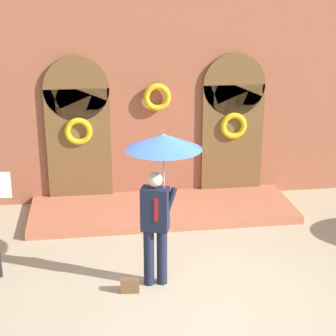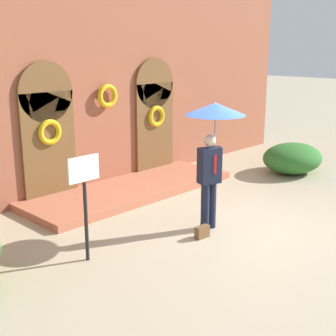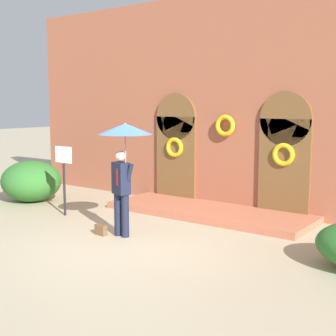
{
  "view_description": "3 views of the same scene",
  "coord_description": "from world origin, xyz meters",
  "px_view_note": "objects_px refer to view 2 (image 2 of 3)",
  "views": [
    {
      "loc": [
        -1.37,
        -7.21,
        4.39
      ],
      "look_at": [
        -0.08,
        1.76,
        1.39
      ],
      "focal_mm": 60.0,
      "sensor_mm": 36.0,
      "label": 1
    },
    {
      "loc": [
        -6.92,
        -4.83,
        3.36
      ],
      "look_at": [
        -0.58,
        1.31,
        1.03
      ],
      "focal_mm": 50.0,
      "sensor_mm": 36.0,
      "label": 2
    },
    {
      "loc": [
        5.95,
        -6.75,
        2.75
      ],
      "look_at": [
        -0.38,
        1.87,
        1.28
      ],
      "focal_mm": 50.0,
      "sensor_mm": 36.0,
      "label": 3
    }
  ],
  "objects_px": {
    "person_with_umbrella": "(214,128)",
    "shrub_right": "(292,158)",
    "handbag": "(202,232)",
    "sign_post": "(85,191)"
  },
  "relations": [
    {
      "from": "handbag",
      "to": "sign_post",
      "type": "relative_size",
      "value": 0.16
    },
    {
      "from": "handbag",
      "to": "sign_post",
      "type": "bearing_deg",
      "value": 164.03
    },
    {
      "from": "person_with_umbrella",
      "to": "handbag",
      "type": "relative_size",
      "value": 8.44
    },
    {
      "from": "person_with_umbrella",
      "to": "handbag",
      "type": "bearing_deg",
      "value": -158.56
    },
    {
      "from": "shrub_right",
      "to": "person_with_umbrella",
      "type": "bearing_deg",
      "value": -168.75
    },
    {
      "from": "person_with_umbrella",
      "to": "shrub_right",
      "type": "height_order",
      "value": "person_with_umbrella"
    },
    {
      "from": "person_with_umbrella",
      "to": "shrub_right",
      "type": "relative_size",
      "value": 1.32
    },
    {
      "from": "person_with_umbrella",
      "to": "handbag",
      "type": "height_order",
      "value": "person_with_umbrella"
    },
    {
      "from": "sign_post",
      "to": "shrub_right",
      "type": "distance_m",
      "value": 7.13
    },
    {
      "from": "sign_post",
      "to": "person_with_umbrella",
      "type": "bearing_deg",
      "value": -12.48
    }
  ]
}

